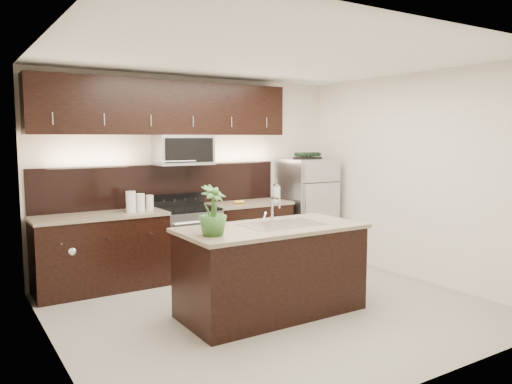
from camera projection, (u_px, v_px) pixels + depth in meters
ground at (274, 308)px, 5.49m from camera, size 4.50×4.50×0.00m
room_walls at (268, 154)px, 5.21m from camera, size 4.52×4.02×2.71m
counter_run at (174, 243)px, 6.62m from camera, size 3.51×0.65×0.94m
upper_fixtures at (169, 117)px, 6.57m from camera, size 3.49×0.40×1.66m
island at (271, 270)px, 5.29m from camera, size 1.96×0.96×0.94m
sink_faucet at (283, 223)px, 5.33m from camera, size 0.84×0.50×0.28m
refrigerator at (307, 209)px, 7.70m from camera, size 0.74×0.67×1.54m
wine_rack at (308, 156)px, 7.61m from camera, size 0.38×0.24×0.09m
plant at (213, 210)px, 4.71m from camera, size 0.35×0.35×0.48m
canisters at (138, 202)px, 6.28m from camera, size 0.38×0.19×0.26m
french_press at (277, 192)px, 7.37m from camera, size 0.11×0.11×0.32m
bananas at (236, 202)px, 6.98m from camera, size 0.17×0.14×0.05m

